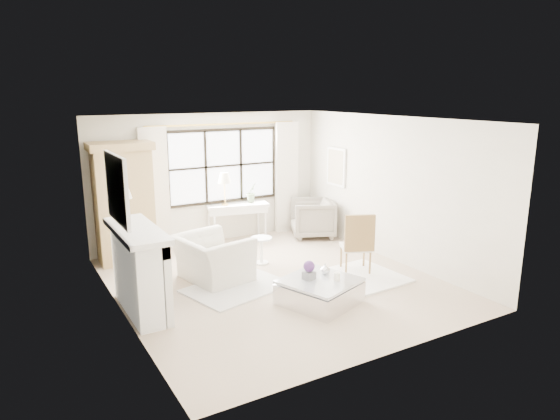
% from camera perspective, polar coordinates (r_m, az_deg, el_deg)
% --- Properties ---
extents(floor, '(5.50, 5.50, 0.00)m').
position_cam_1_polar(floor, '(8.48, -0.53, -8.24)').
color(floor, '#C5AC92').
rests_on(floor, ground).
extents(ceiling, '(5.50, 5.50, 0.00)m').
position_cam_1_polar(ceiling, '(7.89, -0.57, 10.31)').
color(ceiling, silver).
rests_on(ceiling, ground).
extents(wall_back, '(5.00, 0.00, 5.00)m').
position_cam_1_polar(wall_back, '(10.51, -7.99, 3.56)').
color(wall_back, silver).
rests_on(wall_back, ground).
extents(wall_front, '(5.00, 0.00, 5.00)m').
position_cam_1_polar(wall_front, '(5.92, 12.74, -4.42)').
color(wall_front, white).
rests_on(wall_front, ground).
extents(wall_left, '(0.00, 5.50, 5.50)m').
position_cam_1_polar(wall_left, '(7.21, -18.10, -1.55)').
color(wall_left, beige).
rests_on(wall_left, ground).
extents(wall_right, '(0.00, 5.50, 5.50)m').
position_cam_1_polar(wall_right, '(9.53, 12.64, 2.35)').
color(wall_right, beige).
rests_on(wall_right, ground).
extents(window_pane, '(2.40, 0.02, 1.50)m').
position_cam_1_polar(window_pane, '(10.57, -6.49, 5.03)').
color(window_pane, white).
rests_on(window_pane, wall_back).
extents(window_frame, '(2.50, 0.04, 1.50)m').
position_cam_1_polar(window_frame, '(10.56, -6.46, 5.03)').
color(window_frame, black).
rests_on(window_frame, wall_back).
extents(curtain_rod, '(3.30, 0.04, 0.04)m').
position_cam_1_polar(curtain_rod, '(10.42, -6.48, 9.73)').
color(curtain_rod, gold).
rests_on(curtain_rod, wall_back).
extents(curtain_left, '(0.55, 0.10, 2.47)m').
position_cam_1_polar(curtain_left, '(10.05, -14.09, 2.17)').
color(curtain_left, silver).
rests_on(curtain_left, ground).
extents(curtain_right, '(0.55, 0.10, 2.47)m').
position_cam_1_polar(curtain_right, '(11.23, 0.76, 3.73)').
color(curtain_right, white).
rests_on(curtain_right, ground).
extents(fireplace, '(0.58, 1.66, 1.26)m').
position_cam_1_polar(fireplace, '(7.46, -16.00, -6.55)').
color(fireplace, silver).
rests_on(fireplace, ground).
extents(mirror_frame, '(0.05, 1.15, 0.95)m').
position_cam_1_polar(mirror_frame, '(7.11, -18.15, 2.30)').
color(mirror_frame, silver).
rests_on(mirror_frame, wall_left).
extents(mirror_glass, '(0.02, 1.00, 0.80)m').
position_cam_1_polar(mirror_glass, '(7.12, -17.92, 2.33)').
color(mirror_glass, silver).
rests_on(mirror_glass, wall_left).
extents(art_frame, '(0.04, 0.62, 0.82)m').
position_cam_1_polar(art_frame, '(10.77, 6.45, 4.92)').
color(art_frame, white).
rests_on(art_frame, wall_right).
extents(art_canvas, '(0.01, 0.52, 0.72)m').
position_cam_1_polar(art_canvas, '(10.76, 6.36, 4.92)').
color(art_canvas, beige).
rests_on(art_canvas, wall_right).
extents(mantel_lamp, '(0.22, 0.22, 0.51)m').
position_cam_1_polar(mantel_lamp, '(7.69, -17.39, 1.75)').
color(mantel_lamp, black).
rests_on(mantel_lamp, fireplace).
extents(armoire, '(1.13, 0.72, 2.24)m').
position_cam_1_polar(armoire, '(9.64, -17.42, 0.89)').
color(armoire, tan).
rests_on(armoire, floor).
extents(console_table, '(1.37, 0.75, 0.80)m').
position_cam_1_polar(console_table, '(10.71, -4.87, -1.37)').
color(console_table, white).
rests_on(console_table, floor).
extents(console_lamp, '(0.28, 0.28, 0.69)m').
position_cam_1_polar(console_lamp, '(10.41, -6.37, 3.56)').
color(console_lamp, '#BE9242').
rests_on(console_lamp, console_table).
extents(orchid_plant, '(0.28, 0.26, 0.43)m').
position_cam_1_polar(orchid_plant, '(10.71, -3.26, 2.03)').
color(orchid_plant, '#5B714B').
rests_on(orchid_plant, console_table).
extents(side_table, '(0.40, 0.40, 0.51)m').
position_cam_1_polar(side_table, '(9.25, -2.15, -4.19)').
color(side_table, white).
rests_on(side_table, floor).
extents(rug_left, '(1.82, 1.49, 0.03)m').
position_cam_1_polar(rug_left, '(8.26, -4.91, -8.79)').
color(rug_left, silver).
rests_on(rug_left, floor).
extents(rug_right, '(1.81, 1.40, 0.03)m').
position_cam_1_polar(rug_right, '(8.62, 8.10, -7.87)').
color(rug_right, white).
rests_on(rug_right, floor).
extents(club_armchair, '(1.23, 1.35, 0.77)m').
position_cam_1_polar(club_armchair, '(8.52, -7.71, -5.49)').
color(club_armchair, beige).
rests_on(club_armchair, floor).
extents(wingback_chair, '(1.20, 1.19, 0.83)m').
position_cam_1_polar(wingback_chair, '(10.96, 3.74, -0.93)').
color(wingback_chair, gray).
rests_on(wingback_chair, floor).
extents(french_chair, '(0.64, 0.64, 1.08)m').
position_cam_1_polar(french_chair, '(8.91, 8.66, -5.18)').
color(french_chair, olive).
rests_on(french_chair, floor).
extents(coffee_table, '(1.28, 1.28, 0.38)m').
position_cam_1_polar(coffee_table, '(7.65, 4.53, -9.29)').
color(coffee_table, silver).
rests_on(coffee_table, floor).
extents(planter_box, '(0.20, 0.20, 0.12)m').
position_cam_1_polar(planter_box, '(7.55, 3.33, -7.47)').
color(planter_box, slate).
rests_on(planter_box, coffee_table).
extents(planter_flowers, '(0.17, 0.17, 0.17)m').
position_cam_1_polar(planter_flowers, '(7.50, 3.34, -6.44)').
color(planter_flowers, '#4E2968').
rests_on(planter_flowers, planter_box).
extents(pillar_candle, '(0.10, 0.10, 0.12)m').
position_cam_1_polar(pillar_candle, '(7.54, 6.54, -7.56)').
color(pillar_candle, white).
rests_on(pillar_candle, coffee_table).
extents(coffee_vase, '(0.20, 0.20, 0.16)m').
position_cam_1_polar(coffee_vase, '(7.77, 5.19, -6.71)').
color(coffee_vase, silver).
rests_on(coffee_vase, coffee_table).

